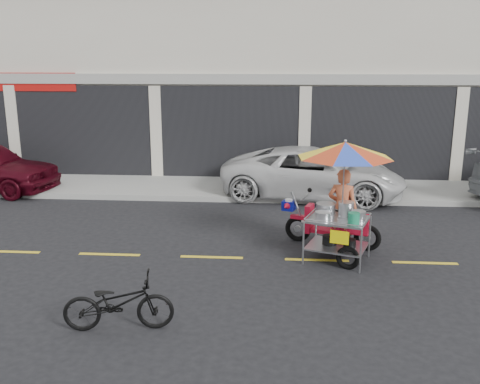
{
  "coord_description": "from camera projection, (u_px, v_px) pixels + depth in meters",
  "views": [
    {
      "loc": [
        -0.75,
        -9.55,
        3.71
      ],
      "look_at": [
        -1.5,
        0.6,
        1.15
      ],
      "focal_mm": 40.0,
      "sensor_mm": 36.0,
      "label": 1
    }
  ],
  "objects": [
    {
      "name": "white_pickup",
      "position": [
        313.0,
        173.0,
        14.45
      ],
      "size": [
        5.15,
        2.92,
        1.36
      ],
      "primitive_type": "imported",
      "rotation": [
        0.0,
        0.0,
        1.43
      ],
      "color": "silver",
      "rests_on": "ground"
    },
    {
      "name": "ground",
      "position": [
        317.0,
        260.0,
        10.08
      ],
      "size": [
        90.0,
        90.0,
        0.0
      ],
      "primitive_type": "plane",
      "color": "black"
    },
    {
      "name": "sidewalk",
      "position": [
        304.0,
        188.0,
        15.38
      ],
      "size": [
        45.0,
        3.0,
        0.15
      ],
      "primitive_type": "cube",
      "color": "gray",
      "rests_on": "ground"
    },
    {
      "name": "centerline",
      "position": [
        317.0,
        260.0,
        10.08
      ],
      "size": [
        42.0,
        0.1,
        0.01
      ],
      "primitive_type": "cube",
      "color": "gold",
      "rests_on": "ground"
    },
    {
      "name": "near_bicycle",
      "position": [
        118.0,
        303.0,
        7.43
      ],
      "size": [
        1.59,
        0.76,
        0.8
      ],
      "primitive_type": "imported",
      "rotation": [
        0.0,
        0.0,
        1.72
      ],
      "color": "black",
      "rests_on": "ground"
    },
    {
      "name": "shophouse_block",
      "position": [
        381.0,
        43.0,
        19.09
      ],
      "size": [
        36.0,
        8.11,
        10.4
      ],
      "color": "beige",
      "rests_on": "ground"
    },
    {
      "name": "food_vendor_rig",
      "position": [
        342.0,
        182.0,
        10.02
      ],
      "size": [
        2.25,
        2.31,
        2.3
      ],
      "rotation": [
        0.0,
        0.0,
        -0.34
      ],
      "color": "black",
      "rests_on": "ground"
    }
  ]
}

